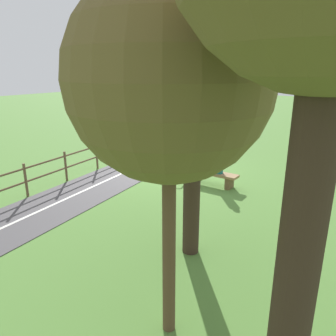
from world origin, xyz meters
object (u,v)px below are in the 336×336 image
object	(u,v)px
person_seated	(219,163)
tree_far_left	(195,66)
tree_far_right	(169,81)
bicycle	(185,166)
backpack	(171,172)
bench	(209,175)

from	to	relation	value
person_seated	tree_far_left	bearing A→B (deg)	108.64
person_seated	tree_far_right	size ratio (longest dim) A/B	0.16
bicycle	backpack	size ratio (longest dim) A/B	3.84
person_seated	tree_far_right	distance (m)	7.05
bicycle	tree_far_right	distance (m)	8.14
person_seated	backpack	bearing A→B (deg)	7.22
backpack	tree_far_right	size ratio (longest dim) A/B	0.08
bicycle	backpack	world-z (taller)	bicycle
backpack	person_seated	bearing A→B (deg)	-175.06
person_seated	bicycle	xyz separation A→B (m)	(1.51, -0.43, -0.45)
person_seated	tree_far_right	xyz separation A→B (m)	(-1.97, 6.14, 2.85)
tree_far_left	person_seated	bearing A→B (deg)	-73.65
bench	tree_far_right	xyz separation A→B (m)	(-2.31, 6.16, 3.32)
bench	tree_far_left	world-z (taller)	tree_far_left
bench	tree_far_right	world-z (taller)	tree_far_right
person_seated	tree_far_left	distance (m)	5.22
person_seated	tree_far_left	size ratio (longest dim) A/B	0.15
person_seated	backpack	size ratio (longest dim) A/B	1.89
bench	tree_far_right	size ratio (longest dim) A/B	0.42
bench	bicycle	world-z (taller)	bicycle
bicycle	tree_far_right	size ratio (longest dim) A/B	0.32
person_seated	bicycle	size ratio (longest dim) A/B	0.49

